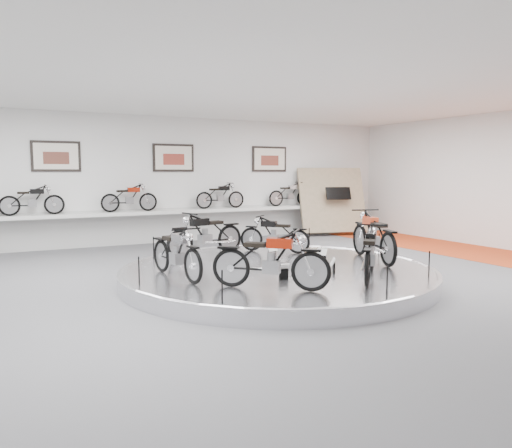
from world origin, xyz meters
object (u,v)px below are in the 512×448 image
bike_c (176,252)px  bike_d (270,260)px  bike_a (274,234)px  bike_e (370,253)px  bike_f (373,236)px  display_platform (277,274)px  shelf (177,212)px  bike_b (206,234)px

bike_c → bike_d: size_ratio=0.96×
bike_a → bike_e: (0.04, -3.47, 0.04)m
bike_f → display_platform: bearing=98.9°
shelf → bike_f: bearing=-71.4°
display_platform → bike_e: bike_e is taller
bike_a → bike_b: bike_b is taller
display_platform → shelf: size_ratio=0.58×
bike_e → bike_f: 1.98m
shelf → bike_b: 4.51m
shelf → bike_b: bike_b is taller
bike_b → bike_f: (3.05, -2.28, 0.04)m
display_platform → bike_e: bearing=-62.4°
bike_c → bike_d: bike_d is taller
bike_a → bike_e: bearing=139.7°
bike_e → bike_c: bearing=104.2°
bike_a → bike_f: (1.37, -2.00, 0.11)m
display_platform → bike_d: 2.05m
bike_c → bike_f: bike_f is taller
bike_d → bike_f: bike_f is taller
bike_e → bike_f: bike_f is taller
bike_f → bike_e: bearing=154.5°
display_platform → bike_e: size_ratio=3.85×
display_platform → bike_a: 2.00m
display_platform → bike_f: 2.39m
display_platform → bike_b: bearing=112.0°
bike_b → bike_c: bike_b is taller
bike_a → bike_d: 3.85m
bike_c → bike_a: bearing=111.5°
bike_f → bike_d: bearing=128.3°
shelf → bike_d: size_ratio=6.41×
bike_c → bike_e: size_ratio=0.99×
display_platform → bike_b: bike_b is taller
bike_e → shelf: bearing=50.2°
bike_d → bike_e: size_ratio=1.03×
display_platform → shelf: 6.46m
bike_c → display_platform: bearing=82.7°
bike_b → bike_f: 3.81m
bike_b → bike_e: (1.72, -3.74, -0.03)m
bike_d → bike_b: bearing=127.5°
bike_e → display_platform: bearing=71.3°
bike_d → bike_f: size_ratio=0.91×
bike_b → bike_c: (-1.37, -1.99, -0.04)m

